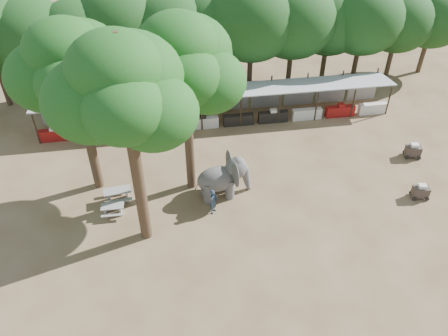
{
  "coord_description": "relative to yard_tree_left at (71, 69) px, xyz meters",
  "views": [
    {
      "loc": [
        -4.32,
        -16.02,
        18.6
      ],
      "look_at": [
        -1.0,
        5.0,
        2.0
      ],
      "focal_mm": 35.0,
      "sensor_mm": 36.0,
      "label": 1
    }
  ],
  "objects": [
    {
      "name": "handler",
      "position": [
        7.22,
        -3.88,
        -7.35
      ],
      "size": [
        0.69,
        0.74,
        1.71
      ],
      "primitive_type": "imported",
      "rotation": [
        0.0,
        0.0,
        0.95
      ],
      "color": "#26384C",
      "rests_on": "ground"
    },
    {
      "name": "picnic_table_far",
      "position": [
        1.43,
        -1.88,
        -7.66
      ],
      "size": [
        1.82,
        1.67,
        0.83
      ],
      "rotation": [
        0.0,
        0.0,
        0.11
      ],
      "color": "gray",
      "rests_on": "ground"
    },
    {
      "name": "yard_tree_center",
      "position": [
        3.0,
        -5.0,
        1.01
      ],
      "size": [
        7.1,
        6.9,
        12.04
      ],
      "color": "#332316",
      "rests_on": "ground"
    },
    {
      "name": "ground",
      "position": [
        9.13,
        -7.19,
        -8.2
      ],
      "size": [
        100.0,
        100.0,
        0.0
      ],
      "primitive_type": "plane",
      "color": "brown",
      "rests_on": "ground"
    },
    {
      "name": "elephant",
      "position": [
        8.1,
        -2.33,
        -6.82
      ],
      "size": [
        3.66,
        2.76,
        2.76
      ],
      "rotation": [
        0.0,
        0.0,
        0.13
      ],
      "color": "#494646",
      "rests_on": "ground"
    },
    {
      "name": "yard_tree_left",
      "position": [
        0.0,
        0.0,
        0.0
      ],
      "size": [
        7.1,
        6.9,
        11.02
      ],
      "color": "#332316",
      "rests_on": "ground"
    },
    {
      "name": "cart_front",
      "position": [
        20.33,
        -4.6,
        -7.69
      ],
      "size": [
        1.17,
        0.87,
        1.04
      ],
      "rotation": [
        0.0,
        0.0,
        -0.17
      ],
      "color": "#332823",
      "rests_on": "ground"
    },
    {
      "name": "yard_tree_back",
      "position": [
        6.0,
        -1.0,
        0.34
      ],
      "size": [
        7.1,
        6.9,
        11.36
      ],
      "color": "#332316",
      "rests_on": "ground"
    },
    {
      "name": "picnic_table_near",
      "position": [
        1.17,
        -3.12,
        -7.76
      ],
      "size": [
        1.37,
        1.24,
        0.67
      ],
      "rotation": [
        0.0,
        0.0,
        -0.02
      ],
      "color": "gray",
      "rests_on": "ground"
    },
    {
      "name": "cart_back",
      "position": [
        22.01,
        -0.44,
        -7.65
      ],
      "size": [
        1.28,
        1.0,
        1.11
      ],
      "rotation": [
        0.0,
        0.0,
        -0.25
      ],
      "color": "#332823",
      "rests_on": "ground"
    },
    {
      "name": "vendor_stalls",
      "position": [
        9.13,
        6.65,
        -7.02
      ],
      "size": [
        28.0,
        2.99,
        2.8
      ],
      "color": "#A1A4A9",
      "rests_on": "ground"
    },
    {
      "name": "backdrop_trees",
      "position": [
        9.13,
        11.81,
        -2.69
      ],
      "size": [
        46.46,
        5.95,
        8.33
      ],
      "color": "#332316",
      "rests_on": "ground"
    }
  ]
}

